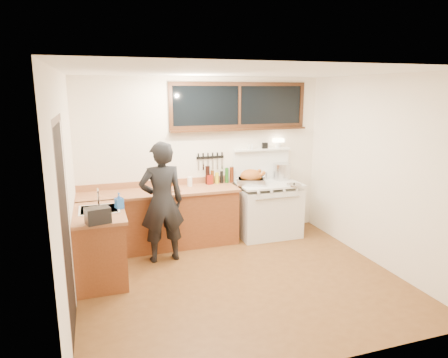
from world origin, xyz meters
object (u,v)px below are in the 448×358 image
object	(u,v)px
man	(162,202)
roast_turkey	(251,178)
vintage_stove	(268,208)
cutting_board	(165,187)

from	to	relation	value
man	roast_turkey	bearing A→B (deg)	16.56
vintage_stove	man	bearing A→B (deg)	-165.49
man	cutting_board	size ratio (longest dim) A/B	3.89
cutting_board	vintage_stove	bearing A→B (deg)	-0.60
vintage_stove	cutting_board	world-z (taller)	vintage_stove
man	cutting_board	distance (m)	0.52
man	roast_turkey	distance (m)	1.60
roast_turkey	man	bearing A→B (deg)	-163.44
vintage_stove	man	xyz separation A→B (m)	(-1.84, -0.48, 0.39)
vintage_stove	roast_turkey	bearing A→B (deg)	-175.96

